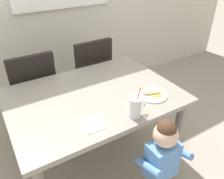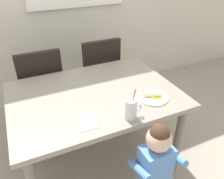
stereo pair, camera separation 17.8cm
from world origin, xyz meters
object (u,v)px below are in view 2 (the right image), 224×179
snack_plate (153,98)px  dining_chair_right (99,72)px  toddler_standing (156,161)px  milk_cup (131,110)px  peeled_banana (153,95)px  paper_napkin (87,123)px  dining_chair_left (42,86)px  dining_table (95,103)px

snack_plate → dining_chair_right: bearing=94.5°
toddler_standing → milk_cup: bearing=109.4°
peeled_banana → paper_napkin: (-0.57, -0.07, -0.03)m
dining_chair_left → paper_napkin: (0.16, -1.01, 0.22)m
toddler_standing → dining_chair_left: bearing=112.3°
dining_chair_left → dining_chair_right: same height
dining_chair_right → milk_cup: size_ratio=3.84×
dining_chair_left → dining_chair_right: size_ratio=1.00×
dining_chair_left → snack_plate: dining_chair_left is taller
snack_plate → milk_cup: bearing=-153.4°
dining_chair_right → paper_napkin: (-0.50, -1.05, 0.22)m
dining_table → snack_plate: bearing=-34.0°
peeled_banana → dining_chair_right: bearing=94.6°
paper_napkin → toddler_standing: bearing=-38.7°
dining_table → snack_plate: (0.39, -0.27, 0.11)m
dining_chair_right → toddler_standing: dining_chair_right is taller
dining_chair_left → peeled_banana: dining_chair_left is taller
dining_chair_right → dining_table: bearing=66.2°
dining_table → dining_chair_left: dining_chair_left is taller
dining_chair_right → peeled_banana: size_ratio=5.59×
snack_plate → peeled_banana: peeled_banana is taller
dining_chair_left → milk_cup: milk_cup is taller
snack_plate → peeled_banana: bearing=87.2°
toddler_standing → snack_plate: 0.48m
dining_table → milk_cup: size_ratio=5.40×
dining_table → toddler_standing: size_ratio=1.61×
toddler_standing → paper_napkin: size_ratio=5.59×
dining_table → snack_plate: snack_plate is taller
dining_chair_right → paper_napkin: 1.18m
dining_table → toddler_standing: toddler_standing is taller
toddler_standing → snack_plate: bearing=62.4°
snack_plate → paper_napkin: bearing=-173.5°
milk_cup → snack_plate: size_ratio=1.09×
paper_napkin → peeled_banana: bearing=7.3°
toddler_standing → milk_cup: (-0.08, 0.23, 0.30)m
milk_cup → paper_napkin: size_ratio=1.67×
dining_table → dining_chair_right: (0.32, 0.72, -0.12)m
dining_chair_right → toddler_standing: bearing=85.1°
dining_chair_left → peeled_banana: 1.21m
dining_table → toddler_standing: bearing=-72.5°
dining_table → snack_plate: 0.49m
dining_chair_right → snack_plate: (0.08, -0.98, 0.22)m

